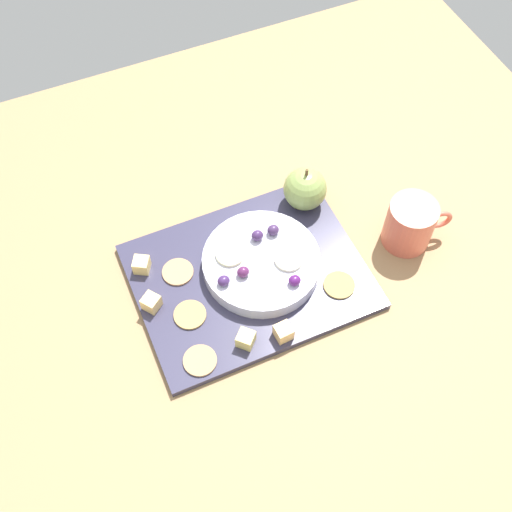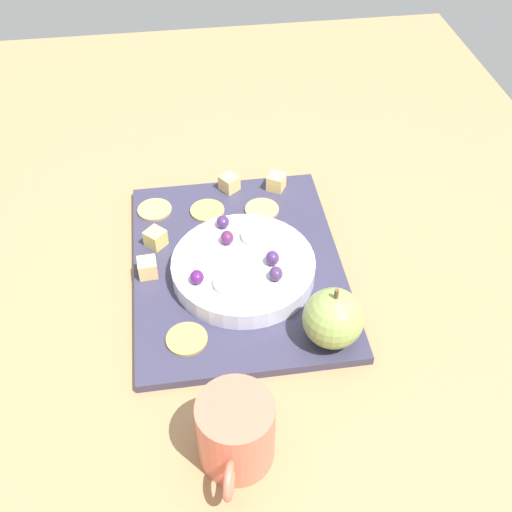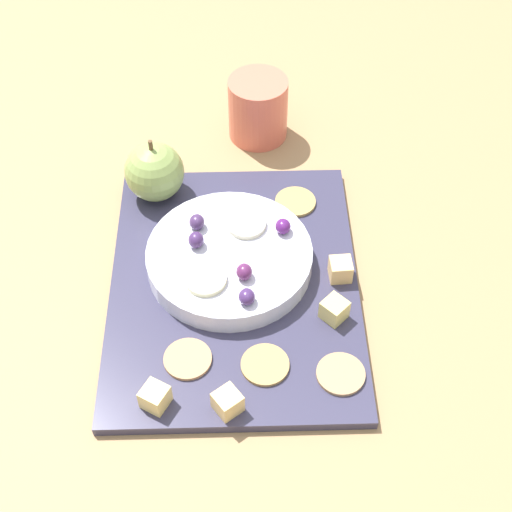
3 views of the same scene
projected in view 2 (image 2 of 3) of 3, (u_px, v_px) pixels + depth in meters
table at (247, 259)px, 88.73cm from camera, size 141.93×107.47×3.82cm
platter at (238, 266)px, 84.13cm from camera, size 35.62×27.49×1.22cm
serving_dish at (243, 268)px, 81.23cm from camera, size 18.59×18.59×2.54cm
apple_whole at (333, 318)px, 72.12cm from camera, size 7.19×7.19×7.19cm
apple_stem at (336, 294)px, 69.19cm from camera, size 0.50×0.50×1.20cm
cheese_cube_0 at (276, 182)px, 94.34cm from camera, size 3.28×3.28×2.40cm
cheese_cube_1 at (147, 268)px, 81.36cm from camera, size 2.55×2.55×2.40cm
cheese_cube_2 at (156, 238)px, 85.39cm from camera, size 3.40×3.40×2.40cm
cheese_cube_3 at (229, 183)px, 94.15cm from camera, size 3.36×3.36×2.40cm
cracker_0 at (187, 339)px, 74.26cm from camera, size 4.96×4.96×0.40cm
cracker_1 at (262, 210)px, 91.28cm from camera, size 4.96×4.96×0.40cm
cracker_2 at (207, 211)px, 91.10cm from camera, size 4.96×4.96×0.40cm
cracker_3 at (155, 210)px, 91.23cm from camera, size 4.96×4.96×0.40cm
grape_0 at (276, 274)px, 77.53cm from camera, size 1.92×1.73×1.72cm
grape_1 at (227, 237)px, 82.24cm from camera, size 1.92×1.73×1.74cm
grape_2 at (272, 258)px, 79.44cm from camera, size 1.92×1.73×1.82cm
grape_3 at (223, 222)px, 84.60cm from camera, size 1.92×1.73×1.59cm
grape_4 at (197, 277)px, 77.19cm from camera, size 1.92×1.73×1.63cm
apple_slice_0 at (231, 282)px, 77.27cm from camera, size 4.51×4.51×0.60cm
apple_slice_1 at (258, 235)px, 83.39cm from camera, size 4.51×4.51×0.60cm
cup at (236, 432)px, 62.31cm from camera, size 10.91×7.82×8.52cm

